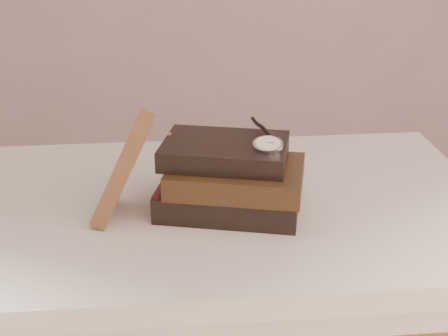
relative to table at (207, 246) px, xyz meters
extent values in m
cube|color=beige|center=(0.00, 0.00, 0.07)|extent=(1.00, 0.60, 0.04)
cube|color=white|center=(0.00, 0.00, 0.01)|extent=(0.88, 0.49, 0.08)
cylinder|color=white|center=(-0.45, 0.25, -0.30)|extent=(0.05, 0.05, 0.71)
cylinder|color=white|center=(0.45, 0.25, -0.30)|extent=(0.05, 0.05, 0.71)
cube|color=black|center=(0.04, -0.03, 0.11)|extent=(0.27, 0.22, 0.04)
cube|color=beige|center=(0.04, -0.03, 0.11)|extent=(0.26, 0.20, 0.03)
cube|color=gold|center=(-0.07, 0.02, 0.11)|extent=(0.01, 0.01, 0.04)
cube|color=maroon|center=(-0.07, 0.00, 0.11)|extent=(0.05, 0.15, 0.04)
cube|color=black|center=(0.05, -0.04, 0.16)|extent=(0.25, 0.20, 0.04)
cube|color=beige|center=(0.05, -0.04, 0.16)|extent=(0.24, 0.19, 0.03)
cube|color=gold|center=(-0.05, 0.01, 0.16)|extent=(0.01, 0.01, 0.04)
cube|color=black|center=(0.03, -0.02, 0.19)|extent=(0.23, 0.19, 0.03)
cube|color=beige|center=(0.03, -0.02, 0.19)|extent=(0.23, 0.18, 0.03)
cube|color=gold|center=(-0.06, 0.03, 0.19)|extent=(0.01, 0.01, 0.03)
cube|color=#472B1B|center=(-0.14, -0.04, 0.18)|extent=(0.11, 0.12, 0.17)
cylinder|color=silver|center=(0.10, -0.06, 0.22)|extent=(0.06, 0.06, 0.02)
cylinder|color=white|center=(0.10, -0.06, 0.22)|extent=(0.05, 0.05, 0.01)
torus|color=silver|center=(0.10, -0.06, 0.22)|extent=(0.06, 0.06, 0.01)
cylinder|color=silver|center=(0.10, -0.03, 0.22)|extent=(0.01, 0.01, 0.01)
cube|color=black|center=(0.10, -0.06, 0.22)|extent=(0.00, 0.01, 0.00)
cube|color=black|center=(0.10, -0.06, 0.22)|extent=(0.01, 0.00, 0.00)
sphere|color=black|center=(0.10, -0.03, 0.22)|extent=(0.01, 0.01, 0.01)
sphere|color=black|center=(0.10, -0.02, 0.22)|extent=(0.01, 0.01, 0.01)
sphere|color=black|center=(0.10, -0.01, 0.22)|extent=(0.01, 0.01, 0.01)
sphere|color=black|center=(0.10, 0.00, 0.22)|extent=(0.01, 0.01, 0.01)
sphere|color=black|center=(0.10, 0.01, 0.22)|extent=(0.01, 0.01, 0.01)
sphere|color=black|center=(0.09, 0.02, 0.22)|extent=(0.01, 0.01, 0.01)
sphere|color=black|center=(0.09, 0.03, 0.22)|extent=(0.01, 0.01, 0.01)
sphere|color=black|center=(0.09, 0.04, 0.22)|extent=(0.01, 0.01, 0.01)
sphere|color=black|center=(0.09, 0.05, 0.22)|extent=(0.01, 0.01, 0.01)
sphere|color=black|center=(0.09, 0.06, 0.22)|extent=(0.01, 0.01, 0.01)
torus|color=silver|center=(-0.05, 0.07, 0.16)|extent=(0.05, 0.03, 0.05)
torus|color=silver|center=(0.00, 0.05, 0.16)|extent=(0.05, 0.03, 0.05)
cylinder|color=silver|center=(-0.02, 0.06, 0.16)|extent=(0.01, 0.01, 0.00)
cylinder|color=silver|center=(-0.06, 0.13, 0.15)|extent=(0.03, 0.10, 0.03)
cylinder|color=silver|center=(0.03, 0.10, 0.15)|extent=(0.03, 0.10, 0.03)
camera|label=1|loc=(-0.07, -1.02, 0.60)|focal=52.36mm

